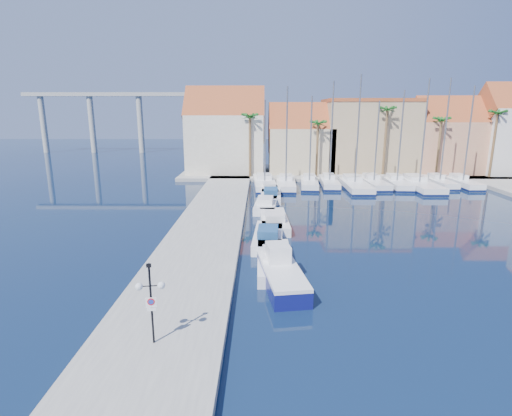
{
  "coord_description": "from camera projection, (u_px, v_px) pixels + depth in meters",
  "views": [
    {
      "loc": [
        -4.44,
        -17.8,
        10.23
      ],
      "look_at": [
        -4.77,
        11.68,
        3.0
      ],
      "focal_mm": 28.0,
      "sensor_mm": 36.0,
      "label": 1
    }
  ],
  "objects": [
    {
      "name": "viaduct",
      "position": [
        119.0,
        110.0,
        97.29
      ],
      "size": [
        48.0,
        2.2,
        14.45
      ],
      "color": "#9E9E99",
      "rests_on": "ground"
    },
    {
      "name": "lamp_post",
      "position": [
        151.0,
        292.0,
        16.61
      ],
      "size": [
        1.23,
        0.46,
        3.63
      ],
      "rotation": [
        0.0,
        0.0,
        0.15
      ],
      "color": "black",
      "rests_on": "quay_west"
    },
    {
      "name": "sailboat_4",
      "position": [
        354.0,
        184.0,
        53.67
      ],
      "size": [
        3.01,
        11.24,
        14.63
      ],
      "rotation": [
        0.0,
        0.0,
        -0.0
      ],
      "color": "white",
      "rests_on": "ground"
    },
    {
      "name": "palm_3",
      "position": [
        442.0,
        122.0,
        58.17
      ],
      "size": [
        2.6,
        2.6,
        9.65
      ],
      "color": "brown",
      "rests_on": "shore_north"
    },
    {
      "name": "building_3",
      "position": [
        445.0,
        139.0,
        63.65
      ],
      "size": [
        10.3,
        8.0,
        12.0
      ],
      "color": "tan",
      "rests_on": "shore_north"
    },
    {
      "name": "quay_west",
      "position": [
        205.0,
        235.0,
        32.82
      ],
      "size": [
        6.0,
        77.0,
        0.5
      ],
      "primitive_type": "cube",
      "color": "gray",
      "rests_on": "ground"
    },
    {
      "name": "palm_4",
      "position": [
        498.0,
        115.0,
        57.86
      ],
      "size": [
        2.6,
        2.6,
        10.65
      ],
      "color": "brown",
      "rests_on": "shore_north"
    },
    {
      "name": "sailboat_7",
      "position": [
        417.0,
        184.0,
        53.92
      ],
      "size": [
        3.2,
        11.89,
        14.19
      ],
      "rotation": [
        0.0,
        0.0,
        0.01
      ],
      "color": "white",
      "rests_on": "ground"
    },
    {
      "name": "building_1",
      "position": [
        301.0,
        142.0,
        64.03
      ],
      "size": [
        10.3,
        8.0,
        11.0
      ],
      "color": "#C1AE88",
      "rests_on": "shore_north"
    },
    {
      "name": "sailboat_1",
      "position": [
        286.0,
        183.0,
        54.23
      ],
      "size": [
        3.01,
        9.74,
        13.22
      ],
      "rotation": [
        0.0,
        0.0,
        -0.05
      ],
      "color": "white",
      "rests_on": "ground"
    },
    {
      "name": "motorboat_west_0",
      "position": [
        274.0,
        260.0,
        26.6
      ],
      "size": [
        2.29,
        7.07,
        1.4
      ],
      "rotation": [
        0.0,
        0.0,
        0.0
      ],
      "color": "white",
      "rests_on": "ground"
    },
    {
      "name": "sailboat_9",
      "position": [
        461.0,
        182.0,
        54.94
      ],
      "size": [
        2.43,
        8.5,
        13.33
      ],
      "rotation": [
        0.0,
        0.0,
        0.02
      ],
      "color": "white",
      "rests_on": "ground"
    },
    {
      "name": "motorboat_west_3",
      "position": [
        266.0,
        204.0,
        42.41
      ],
      "size": [
        2.71,
        6.92,
        1.4
      ],
      "rotation": [
        0.0,
        0.0,
        -0.08
      ],
      "color": "white",
      "rests_on": "ground"
    },
    {
      "name": "motorboat_west_1",
      "position": [
        268.0,
        236.0,
        31.62
      ],
      "size": [
        2.63,
        7.04,
        1.4
      ],
      "rotation": [
        0.0,
        0.0,
        -0.06
      ],
      "color": "white",
      "rests_on": "ground"
    },
    {
      "name": "building_4",
      "position": [
        506.0,
        132.0,
        62.32
      ],
      "size": [
        8.3,
        8.0,
        14.0
      ],
      "color": "white",
      "rests_on": "shore_north"
    },
    {
      "name": "motorboat_west_2",
      "position": [
        274.0,
        220.0,
        36.19
      ],
      "size": [
        2.61,
        7.46,
        1.4
      ],
      "rotation": [
        0.0,
        0.0,
        0.03
      ],
      "color": "white",
      "rests_on": "ground"
    },
    {
      "name": "motorboat_west_5",
      "position": [
        269.0,
        189.0,
        50.73
      ],
      "size": [
        2.44,
        6.61,
        1.4
      ],
      "rotation": [
        0.0,
        0.0,
        0.06
      ],
      "color": "white",
      "rests_on": "ground"
    },
    {
      "name": "palm_1",
      "position": [
        318.0,
        125.0,
        58.48
      ],
      "size": [
        2.6,
        2.6,
        9.15
      ],
      "color": "brown",
      "rests_on": "shore_north"
    },
    {
      "name": "sailboat_3",
      "position": [
        329.0,
        182.0,
        55.15
      ],
      "size": [
        2.75,
        8.61,
        13.93
      ],
      "rotation": [
        0.0,
        0.0,
        -0.06
      ],
      "color": "white",
      "rests_on": "ground"
    },
    {
      "name": "building_0",
      "position": [
        226.0,
        134.0,
        63.87
      ],
      "size": [
        12.3,
        9.0,
        13.5
      ],
      "color": "beige",
      "rests_on": "shore_north"
    },
    {
      "name": "sailboat_0",
      "position": [
        264.0,
        183.0,
        54.7
      ],
      "size": [
        3.36,
        10.82,
        11.56
      ],
      "rotation": [
        0.0,
        0.0,
        0.05
      ],
      "color": "white",
      "rests_on": "ground"
    },
    {
      "name": "building_2",
      "position": [
        368.0,
        136.0,
        64.65
      ],
      "size": [
        14.2,
        10.2,
        11.5
      ],
      "color": "tan",
      "rests_on": "shore_north"
    },
    {
      "name": "sailboat_6",
      "position": [
        396.0,
        182.0,
        54.77
      ],
      "size": [
        2.88,
        9.27,
        12.8
      ],
      "rotation": [
        0.0,
        0.0,
        -0.05
      ],
      "color": "white",
      "rests_on": "ground"
    },
    {
      "name": "ground",
      "position": [
        350.0,
        324.0,
        19.67
      ],
      "size": [
        260.0,
        260.0,
        0.0
      ],
      "primitive_type": "plane",
      "color": "black",
      "rests_on": "ground"
    },
    {
      "name": "palm_0",
      "position": [
        250.0,
        118.0,
        58.36
      ],
      "size": [
        2.6,
        2.6,
        10.15
      ],
      "color": "brown",
      "rests_on": "shore_north"
    },
    {
      "name": "palm_2",
      "position": [
        387.0,
        112.0,
        57.92
      ],
      "size": [
        2.6,
        2.6,
        11.15
      ],
      "color": "brown",
      "rests_on": "shore_north"
    },
    {
      "name": "sailboat_2",
      "position": [
        309.0,
        182.0,
        54.77
      ],
      "size": [
        3.0,
        8.74,
        12.06
      ],
      "rotation": [
        0.0,
        0.0,
        -0.09
      ],
      "color": "white",
      "rests_on": "ground"
    },
    {
      "name": "motorboat_west_4",
      "position": [
        271.0,
        195.0,
        47.16
      ],
      "size": [
        2.47,
        7.09,
        1.4
      ],
      "rotation": [
        0.0,
        0.0,
        -0.03
      ],
      "color": "white",
      "rests_on": "ground"
    },
    {
      "name": "shore_north",
      "position": [
        347.0,
        172.0,
        66.12
      ],
      "size": [
        54.0,
        16.0,
        0.5
      ],
      "primitive_type": "cube",
      "color": "gray",
      "rests_on": "ground"
    },
    {
      "name": "fishing_boat",
      "position": [
        281.0,
        273.0,
        23.91
      ],
      "size": [
        3.0,
        6.49,
        2.19
      ],
      "rotation": [
        0.0,
        0.0,
        0.15
      ],
      "color": "#0E1256",
      "rests_on": "ground"
    },
    {
      "name": "sailboat_8",
      "position": [
        438.0,
        181.0,
        55.24
      ],
      "size": [
        2.42,
        8.13,
        14.37
      ],
      "rotation": [
        0.0,
        0.0,
        0.04
      ],
      "color": "white",
      "rests_on": "ground"
    },
    {
      "name": "sailboat_5",
      "position": [
        373.0,
        182.0,
        55.0
      ],
      "size": [
        2.79,
        9.38,
        11.44
      ],
      "rotation": [
        0.0,
        0.0,
        0.04
      ],
      "color": "white",
      "rests_on": "ground"
    }
  ]
}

